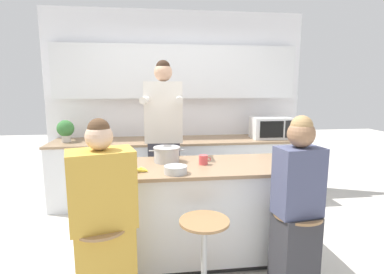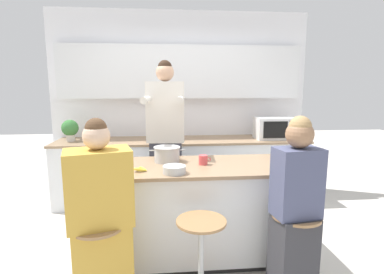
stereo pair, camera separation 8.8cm
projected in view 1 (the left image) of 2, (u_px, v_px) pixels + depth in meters
The scene contains 18 objects.
ground_plane at pixel (193, 254), 2.91m from camera, with size 16.00×16.00×0.00m, color beige.
wall_back at pixel (177, 92), 4.42m from camera, with size 3.77×0.22×2.70m.
back_counter at pixel (180, 170), 4.27m from camera, with size 3.50×0.70×0.88m.
kitchen_island at pixel (193, 210), 2.84m from camera, with size 1.83×0.77×0.90m.
bar_stool_leftmost at pixel (103, 266), 2.13m from camera, with size 0.38×0.38×0.65m.
bar_stool_center at pixel (204, 258), 2.23m from camera, with size 0.38×0.38×0.65m.
bar_stool_rightmost at pixel (296, 249), 2.34m from camera, with size 0.38×0.38×0.65m.
person_cooking at pixel (164, 146), 3.40m from camera, with size 0.46×0.62×1.90m.
person_wrapped_blanket at pixel (104, 223), 2.10m from camera, with size 0.50×0.39×1.41m.
person_seated_near at pixel (296, 213), 2.28m from camera, with size 0.36×0.30×1.41m.
cooking_pot at pixel (167, 154), 2.87m from camera, with size 0.34×0.26×0.15m.
fruit_bowl at pixel (104, 172), 2.44m from camera, with size 0.23×0.23×0.06m.
mixing_bowl_steel at pixel (176, 170), 2.49m from camera, with size 0.19×0.19×0.07m.
coffee_cup_near at pixel (120, 160), 2.75m from camera, with size 0.10×0.07×0.09m.
coffee_cup_far at pixel (203, 160), 2.78m from camera, with size 0.11×0.08×0.09m.
banana_bunch at pixel (141, 170), 2.54m from camera, with size 0.13×0.10×0.04m.
microwave at pixel (271, 128), 4.29m from camera, with size 0.54×0.33×0.30m.
potted_plant at pixel (66, 129), 3.99m from camera, with size 0.22×0.22×0.29m.
Camera 1 is at (-0.35, -2.66, 1.61)m, focal length 28.00 mm.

